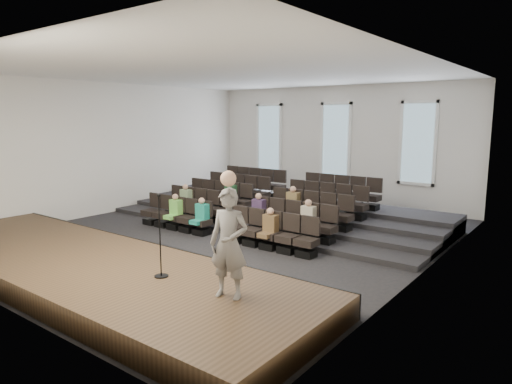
# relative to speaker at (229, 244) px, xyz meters

# --- Properties ---
(ground) EXTENTS (14.00, 14.00, 0.00)m
(ground) POSITION_rel_speaker_xyz_m (-4.07, 4.85, -1.48)
(ground) COLOR black
(ground) RESTS_ON ground
(ceiling) EXTENTS (12.00, 14.00, 0.02)m
(ceiling) POSITION_rel_speaker_xyz_m (-4.07, 4.85, 3.53)
(ceiling) COLOR white
(ceiling) RESTS_ON ground
(wall_back) EXTENTS (12.00, 0.04, 5.00)m
(wall_back) POSITION_rel_speaker_xyz_m (-4.07, 11.87, 1.02)
(wall_back) COLOR silver
(wall_back) RESTS_ON ground
(wall_left) EXTENTS (0.04, 14.00, 5.00)m
(wall_left) POSITION_rel_speaker_xyz_m (-10.09, 4.85, 1.02)
(wall_left) COLOR silver
(wall_left) RESTS_ON ground
(wall_right) EXTENTS (0.04, 14.00, 5.00)m
(wall_right) POSITION_rel_speaker_xyz_m (1.95, 4.85, 1.02)
(wall_right) COLOR silver
(wall_right) RESTS_ON ground
(stage) EXTENTS (11.80, 3.60, 0.50)m
(stage) POSITION_rel_speaker_xyz_m (-4.07, -0.25, -1.23)
(stage) COLOR #412D1B
(stage) RESTS_ON ground
(stage_lip) EXTENTS (11.80, 0.06, 0.52)m
(stage_lip) POSITION_rel_speaker_xyz_m (-4.07, 1.52, -1.23)
(stage_lip) COLOR black
(stage_lip) RESTS_ON ground
(risers) EXTENTS (11.80, 4.80, 0.60)m
(risers) POSITION_rel_speaker_xyz_m (-4.07, 8.02, -1.29)
(risers) COLOR black
(risers) RESTS_ON ground
(seating_rows) EXTENTS (6.80, 4.70, 1.67)m
(seating_rows) POSITION_rel_speaker_xyz_m (-4.07, 6.39, -0.80)
(seating_rows) COLOR black
(seating_rows) RESTS_ON ground
(windows) EXTENTS (8.44, 0.10, 3.24)m
(windows) POSITION_rel_speaker_xyz_m (-4.07, 11.80, 1.22)
(windows) COLOR white
(windows) RESTS_ON wall_back
(audience) EXTENTS (5.45, 2.64, 1.10)m
(audience) POSITION_rel_speaker_xyz_m (-4.07, 5.17, -0.67)
(audience) COLOR #78D655
(audience) RESTS_ON seating_rows
(speaker) EXTENTS (0.81, 0.64, 1.97)m
(speaker) POSITION_rel_speaker_xyz_m (0.00, 0.00, 0.00)
(speaker) COLOR slate
(speaker) RESTS_ON stage
(mic_stand) EXTENTS (0.28, 0.28, 1.70)m
(mic_stand) POSITION_rel_speaker_xyz_m (-1.78, -0.03, -0.48)
(mic_stand) COLOR black
(mic_stand) RESTS_ON stage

